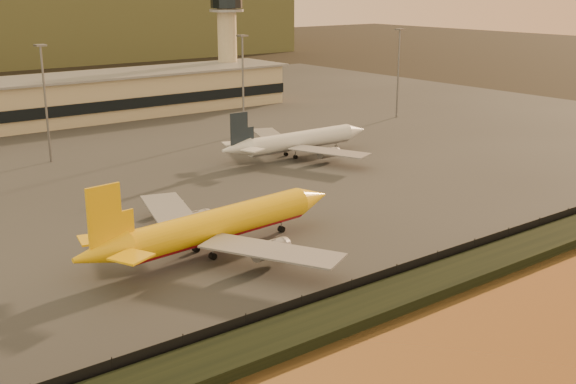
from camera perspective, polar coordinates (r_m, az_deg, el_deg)
name	(u,v)px	position (r m, az deg, el deg)	size (l,w,h in m)	color
ground	(321,257)	(104.29, 2.61, -5.18)	(900.00, 900.00, 0.00)	black
embankment	(408,291)	(92.75, 9.48, -7.73)	(320.00, 7.00, 1.40)	black
tarmac	(69,145)	(184.18, -16.90, 3.60)	(320.00, 220.00, 0.20)	#2D2D2D
perimeter_fence	(386,277)	(95.02, 7.73, -6.66)	(300.00, 0.05, 2.20)	black
control_tower	(227,35)	(244.85, -4.83, 12.29)	(11.20, 11.20, 35.50)	tan
apron_light_masts	(160,84)	(169.56, -10.07, 8.38)	(152.20, 12.20, 25.40)	slate
dhl_cargo_jet	(217,226)	(104.93, -5.64, -2.66)	(45.02, 43.91, 13.44)	yellow
white_narrowbody_jet	(298,141)	(163.27, 0.82, 4.05)	(40.45, 39.64, 11.66)	white
gse_vehicle_yellow	(242,210)	(122.22, -3.68, -1.42)	(3.87, 1.74, 1.74)	yellow
gse_vehicle_white	(172,207)	(125.24, -9.15, -1.17)	(3.85, 1.73, 1.73)	white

